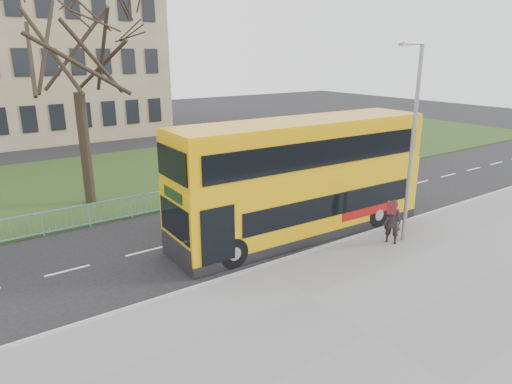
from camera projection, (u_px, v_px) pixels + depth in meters
ground at (240, 255)px, 18.19m from camera, size 120.00×120.00×0.00m
pavement at (370, 336)px, 12.89m from camera, size 80.00×10.50×0.12m
kerb at (263, 267)px, 16.96m from camera, size 80.00×0.20×0.14m
grass_verge at (119, 177)px, 29.39m from camera, size 80.00×15.40×0.08m
guard_railing at (169, 200)px, 23.21m from camera, size 40.00×0.12×1.10m
bare_tree at (76, 69)px, 22.36m from camera, size 9.62×9.62×13.75m
yellow_bus at (302, 175)px, 19.62m from camera, size 11.99×3.20×4.99m
pedestrian at (392, 221)px, 18.81m from camera, size 0.73×0.82×1.89m
street_lamp at (412, 138)px, 18.03m from camera, size 1.68×0.42×7.98m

